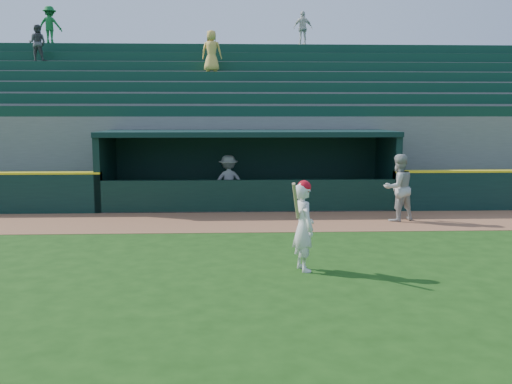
{
  "coord_description": "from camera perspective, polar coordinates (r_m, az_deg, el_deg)",
  "views": [
    {
      "loc": [
        -0.52,
        -10.83,
        3.02
      ],
      "look_at": [
        0.0,
        1.6,
        1.3
      ],
      "focal_mm": 40.0,
      "sensor_mm": 36.0,
      "label": 1
    }
  ],
  "objects": [
    {
      "name": "warning_track",
      "position": [
        16.02,
        -0.5,
        -2.97
      ],
      "size": [
        40.0,
        3.0,
        0.01
      ],
      "primitive_type": "cube",
      "color": "brown",
      "rests_on": "ground"
    },
    {
      "name": "dugout_player_inside",
      "position": [
        18.47,
        -2.77,
        1.09
      ],
      "size": [
        1.16,
        0.76,
        1.69
      ],
      "primitive_type": "imported",
      "rotation": [
        0.0,
        0.0,
        3.27
      ],
      "color": "#9F9F9A",
      "rests_on": "ground"
    },
    {
      "name": "batter_at_plate",
      "position": [
        11.0,
        4.78,
        -3.34
      ],
      "size": [
        0.57,
        0.83,
        1.77
      ],
      "color": "silver",
      "rests_on": "ground"
    },
    {
      "name": "dugout",
      "position": [
        18.91,
        -0.82,
        2.83
      ],
      "size": [
        9.4,
        2.8,
        2.46
      ],
      "color": "#60605B",
      "rests_on": "ground"
    },
    {
      "name": "dugout_player_front",
      "position": [
        16.49,
        14.03,
        0.41
      ],
      "size": [
        1.11,
        1.0,
        1.89
      ],
      "primitive_type": "imported",
      "rotation": [
        0.0,
        0.0,
        3.5
      ],
      "color": "#A8A8A3",
      "rests_on": "ground"
    },
    {
      "name": "stands",
      "position": [
        23.42,
        -1.17,
        6.34
      ],
      "size": [
        34.5,
        6.25,
        7.53
      ],
      "color": "slate",
      "rests_on": "ground"
    },
    {
      "name": "ground",
      "position": [
        11.25,
        0.35,
        -7.69
      ],
      "size": [
        120.0,
        120.0,
        0.0
      ],
      "primitive_type": "plane",
      "color": "#1A4010",
      "rests_on": "ground"
    }
  ]
}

